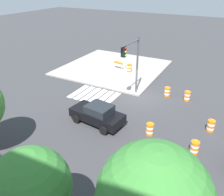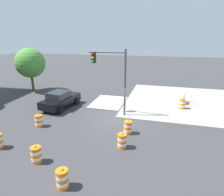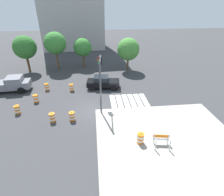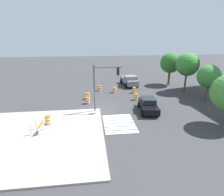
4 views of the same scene
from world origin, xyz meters
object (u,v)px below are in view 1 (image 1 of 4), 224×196
object	(u,v)px
traffic_barrel_on_sidewalk	(129,68)
construction_barricade	(119,64)
traffic_barrel_crosswalk_end	(167,92)
sports_car	(98,114)
traffic_barrel_median_far	(211,126)
traffic_barrel_lane_center	(187,96)
traffic_light_pole	(132,58)
street_tree_streetside_far	(30,188)
traffic_barrel_near_corner	(195,147)
traffic_barrel_median_near	(150,129)

from	to	relation	value
traffic_barrel_on_sidewalk	construction_barricade	xyz separation A→B (m)	(1.60, -0.43, 0.12)
traffic_barrel_crosswalk_end	sports_car	bearing A→B (deg)	64.33
traffic_barrel_median_far	traffic_barrel_lane_center	size ratio (longest dim) A/B	1.00
traffic_light_pole	street_tree_streetside_far	xyz separation A→B (m)	(-2.35, 14.40, -0.49)
traffic_barrel_crosswalk_end	traffic_barrel_median_far	bearing A→B (deg)	137.41
traffic_barrel_near_corner	traffic_barrel_on_sidewalk	world-z (taller)	traffic_barrel_on_sidewalk
traffic_barrel_lane_center	traffic_barrel_crosswalk_end	bearing A→B (deg)	-0.01
sports_car	traffic_barrel_median_near	xyz separation A→B (m)	(-4.14, -0.52, -0.36)
traffic_barrel_median_far	traffic_light_pole	world-z (taller)	traffic_light_pole
traffic_barrel_near_corner	traffic_barrel_median_far	bearing A→B (deg)	-100.74
traffic_barrel_crosswalk_end	traffic_light_pole	size ratio (longest dim) A/B	0.19
traffic_barrel_median_near	traffic_barrel_lane_center	distance (m)	6.83
traffic_barrel_lane_center	construction_barricade	bearing A→B (deg)	-25.37
traffic_barrel_median_near	traffic_light_pole	size ratio (longest dim) A/B	0.19
street_tree_streetside_far	sports_car	bearing A→B (deg)	-72.77
traffic_barrel_median_near	traffic_barrel_lane_center	xyz separation A→B (m)	(-1.24, -6.72, 0.00)
traffic_barrel_crosswalk_end	street_tree_streetside_far	distance (m)	16.67
traffic_barrel_median_far	street_tree_streetside_far	bearing A→B (deg)	67.16
traffic_barrel_median_far	construction_barricade	world-z (taller)	construction_barricade
sports_car	construction_barricade	xyz separation A→B (m)	(4.00, -11.68, -0.09)
traffic_barrel_median_near	traffic_barrel_on_sidewalk	xyz separation A→B (m)	(6.54, -10.73, 0.15)
construction_barricade	street_tree_streetside_far	bearing A→B (deg)	108.16
traffic_barrel_median_near	street_tree_streetside_far	xyz separation A→B (m)	(1.30, 9.67, 2.97)
traffic_barrel_crosswalk_end	traffic_barrel_median_far	size ratio (longest dim) A/B	1.00
traffic_barrel_crosswalk_end	traffic_barrel_median_far	world-z (taller)	same
traffic_barrel_near_corner	traffic_light_pole	size ratio (longest dim) A/B	0.19
sports_car	traffic_barrel_near_corner	distance (m)	7.41
sports_car	construction_barricade	world-z (taller)	sports_car
traffic_barrel_median_far	construction_barricade	size ratio (longest dim) A/B	0.76
traffic_barrel_crosswalk_end	traffic_barrel_median_near	distance (m)	6.75
traffic_barrel_lane_center	traffic_barrel_on_sidewalk	distance (m)	8.75
construction_barricade	traffic_light_pole	bearing A→B (deg)	124.88
traffic_barrel_lane_center	traffic_barrel_on_sidewalk	world-z (taller)	traffic_barrel_on_sidewalk
construction_barricade	street_tree_streetside_far	size ratio (longest dim) A/B	0.27
traffic_barrel_lane_center	street_tree_streetside_far	distance (m)	16.85
traffic_light_pole	traffic_barrel_median_near	bearing A→B (deg)	127.65
traffic_barrel_lane_center	traffic_barrel_median_far	bearing A→B (deg)	122.24
traffic_barrel_median_far	traffic_barrel_near_corner	bearing A→B (deg)	79.26
sports_car	traffic_barrel_crosswalk_end	bearing A→B (deg)	-115.67
sports_car	traffic_barrel_lane_center	xyz separation A→B (m)	(-5.38, -7.23, -0.36)
traffic_barrel_near_corner	traffic_barrel_crosswalk_end	xyz separation A→B (m)	(3.93, -7.28, 0.00)
traffic_light_pole	sports_car	bearing A→B (deg)	84.68
construction_barricade	street_tree_streetside_far	world-z (taller)	street_tree_streetside_far
sports_car	traffic_barrel_crosswalk_end	world-z (taller)	sports_car
traffic_barrel_median_near	construction_barricade	xyz separation A→B (m)	(8.13, -11.16, 0.27)
sports_car	traffic_barrel_on_sidewalk	world-z (taller)	sports_car
traffic_barrel_lane_center	construction_barricade	size ratio (longest dim) A/B	0.76
traffic_barrel_on_sidewalk	traffic_barrel_lane_center	bearing A→B (deg)	152.70
traffic_barrel_median_far	street_tree_streetside_far	distance (m)	13.61
construction_barricade	traffic_light_pole	distance (m)	8.47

